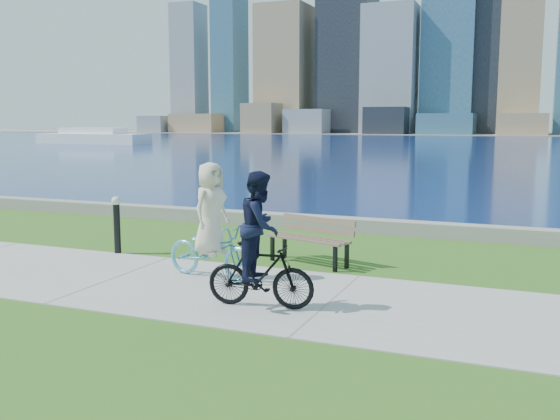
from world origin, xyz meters
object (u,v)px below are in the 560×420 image
at_px(bollard_lamp, 117,221).
at_px(cyclist_man, 260,251).
at_px(park_bench, 312,236).
at_px(cyclist_woman, 211,236).

distance_m(bollard_lamp, cyclist_man, 5.00).
xyz_separation_m(park_bench, cyclist_woman, (-1.24, -1.83, 0.23)).
relative_size(park_bench, cyclist_man, 0.90).
xyz_separation_m(park_bench, bollard_lamp, (-4.09, -0.69, 0.15)).
bearing_deg(cyclist_man, park_bench, -1.70).
bearing_deg(cyclist_woman, bollard_lamp, 78.14).
relative_size(bollard_lamp, cyclist_man, 0.60).
bearing_deg(bollard_lamp, cyclist_man, -28.91).
xyz_separation_m(park_bench, cyclist_man, (0.28, -3.11, 0.33)).
xyz_separation_m(bollard_lamp, cyclist_woman, (2.86, -1.14, 0.08)).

